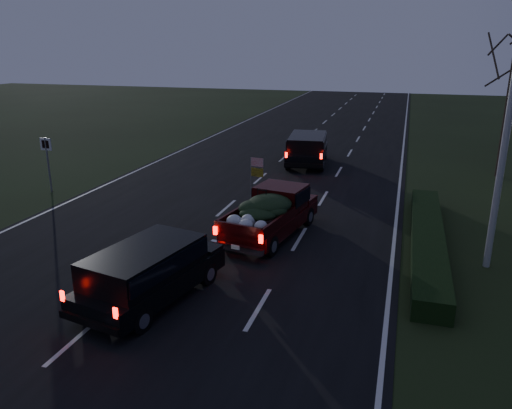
% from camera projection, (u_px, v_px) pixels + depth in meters
% --- Properties ---
extents(ground, '(120.00, 120.00, 0.00)m').
position_uv_depth(ground, '(173.00, 255.00, 15.95)').
color(ground, black).
rests_on(ground, ground).
extents(road_asphalt, '(14.00, 120.00, 0.02)m').
position_uv_depth(road_asphalt, '(173.00, 255.00, 15.95)').
color(road_asphalt, black).
rests_on(road_asphalt, ground).
extents(hedge_row, '(1.00, 10.00, 0.60)m').
position_uv_depth(hedge_row, '(427.00, 239.00, 16.45)').
color(hedge_row, black).
rests_on(hedge_row, ground).
extents(route_sign, '(0.55, 0.08, 2.50)m').
position_uv_depth(route_sign, '(47.00, 156.00, 22.33)').
color(route_sign, gray).
rests_on(route_sign, ground).
extents(pickup_truck, '(2.55, 4.87, 2.43)m').
position_uv_depth(pickup_truck, '(271.00, 211.00, 17.38)').
color(pickup_truck, '#370708').
rests_on(pickup_truck, ground).
extents(lead_suv, '(2.51, 4.98, 1.38)m').
position_uv_depth(lead_suv, '(307.00, 146.00, 27.64)').
color(lead_suv, black).
rests_on(lead_suv, ground).
extents(rear_suv, '(2.63, 4.61, 1.25)m').
position_uv_depth(rear_suv, '(148.00, 268.00, 12.81)').
color(rear_suv, black).
rests_on(rear_suv, ground).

